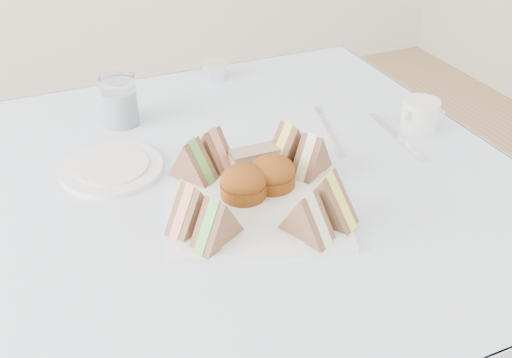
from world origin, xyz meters
name	(u,v)px	position (x,y,z in m)	size (l,w,h in m)	color
table	(244,315)	(0.00, 0.00, 0.37)	(0.90, 0.90, 0.74)	brown
tablecloth	(242,176)	(0.00, 0.00, 0.74)	(1.02, 1.02, 0.01)	white
serving_plate	(256,200)	(-0.01, -0.09, 0.75)	(0.29, 0.29, 0.01)	silver
sandwich_fl_a	(192,206)	(-0.13, -0.13, 0.80)	(0.09, 0.04, 0.08)	brown
sandwich_fl_b	(216,220)	(-0.11, -0.17, 0.80)	(0.09, 0.04, 0.08)	brown
sandwich_fr_a	(327,196)	(0.07, -0.19, 0.80)	(0.10, 0.05, 0.09)	brown
sandwich_fr_b	(307,214)	(0.02, -0.22, 0.80)	(0.09, 0.04, 0.08)	brown
sandwich_bl_a	(192,159)	(-0.09, 0.01, 0.80)	(0.09, 0.04, 0.08)	brown
sandwich_bl_b	(213,148)	(-0.04, 0.03, 0.80)	(0.09, 0.04, 0.08)	brown
sandwich_br_a	(312,154)	(0.11, -0.06, 0.80)	(0.09, 0.04, 0.08)	brown
sandwich_br_b	(289,143)	(0.09, -0.01, 0.80)	(0.09, 0.04, 0.08)	brown
scone_left	(244,183)	(-0.03, -0.08, 0.79)	(0.08, 0.08, 0.06)	brown
scone_right	(272,173)	(0.03, -0.07, 0.79)	(0.08, 0.08, 0.05)	brown
pastry_slice	(255,159)	(0.02, -0.01, 0.78)	(0.09, 0.04, 0.04)	tan
side_plate	(113,168)	(-0.22, 0.11, 0.75)	(0.19, 0.19, 0.01)	silver
water_glass	(120,101)	(-0.16, 0.29, 0.80)	(0.07, 0.07, 0.11)	white
tea_strainer	(214,72)	(0.10, 0.44, 0.76)	(0.07, 0.07, 0.04)	white
knife	(397,137)	(0.35, 0.01, 0.75)	(0.02, 0.21, 0.00)	white
fork	(331,134)	(0.23, 0.07, 0.75)	(0.01, 0.18, 0.00)	white
creamer_jug	(420,115)	(0.41, 0.02, 0.78)	(0.08, 0.08, 0.07)	silver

